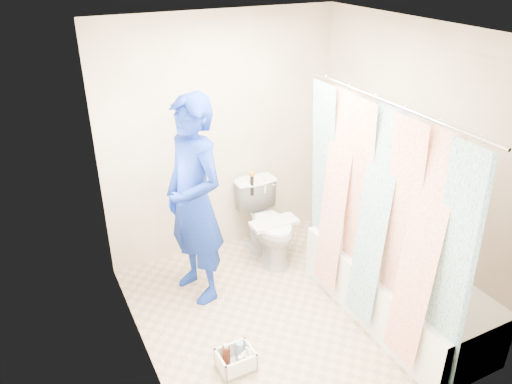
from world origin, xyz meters
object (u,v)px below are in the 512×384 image
plumber (194,202)px  cleaning_caddy (237,360)px  bathtub (396,289)px  toilet (268,223)px

plumber → cleaning_caddy: 1.34m
bathtub → cleaning_caddy: 1.49m
bathtub → toilet: size_ratio=2.27×
toilet → cleaning_caddy: 1.59m
bathtub → plumber: plumber is taller
toilet → plumber: bearing=-164.1°
plumber → cleaning_caddy: (-0.08, -1.01, -0.86)m
plumber → cleaning_caddy: plumber is taller
bathtub → plumber: 1.88m
bathtub → cleaning_caddy: size_ratio=6.39×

